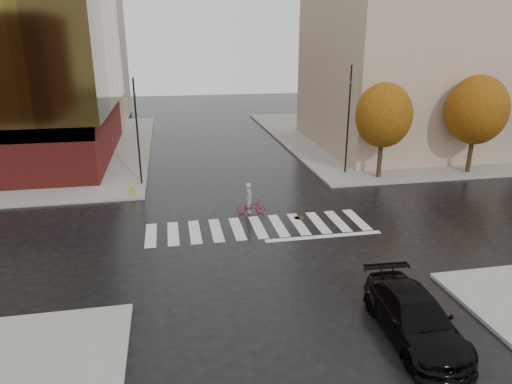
{
  "coord_description": "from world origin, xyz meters",
  "views": [
    {
      "loc": [
        -4.31,
        -21.14,
        9.41
      ],
      "look_at": [
        -0.14,
        0.37,
        2.0
      ],
      "focal_mm": 32.0,
      "sensor_mm": 36.0,
      "label": 1
    }
  ],
  "objects_px": {
    "traffic_light_nw": "(137,126)",
    "fire_hydrant": "(132,190)",
    "cyclist": "(250,203)",
    "sedan": "(415,317)",
    "traffic_light_ne": "(349,112)"
  },
  "relations": [
    {
      "from": "cyclist",
      "to": "traffic_light_ne",
      "type": "relative_size",
      "value": 0.24
    },
    {
      "from": "cyclist",
      "to": "traffic_light_nw",
      "type": "bearing_deg",
      "value": 48.8
    },
    {
      "from": "sedan",
      "to": "fire_hydrant",
      "type": "height_order",
      "value": "sedan"
    },
    {
      "from": "sedan",
      "to": "fire_hydrant",
      "type": "relative_size",
      "value": 7.36
    },
    {
      "from": "sedan",
      "to": "fire_hydrant",
      "type": "bearing_deg",
      "value": 124.55
    },
    {
      "from": "sedan",
      "to": "traffic_light_nw",
      "type": "relative_size",
      "value": 0.73
    },
    {
      "from": "sedan",
      "to": "traffic_light_nw",
      "type": "xyz_separation_m",
      "value": [
        -9.54,
        18.53,
        3.32
      ]
    },
    {
      "from": "sedan",
      "to": "traffic_light_ne",
      "type": "relative_size",
      "value": 0.67
    },
    {
      "from": "fire_hydrant",
      "to": "sedan",
      "type": "bearing_deg",
      "value": -58.08
    },
    {
      "from": "cyclist",
      "to": "fire_hydrant",
      "type": "distance_m",
      "value": 7.79
    },
    {
      "from": "traffic_light_nw",
      "to": "traffic_light_ne",
      "type": "height_order",
      "value": "traffic_light_ne"
    },
    {
      "from": "traffic_light_ne",
      "to": "cyclist",
      "type": "bearing_deg",
      "value": 55.05
    },
    {
      "from": "sedan",
      "to": "cyclist",
      "type": "height_order",
      "value": "cyclist"
    },
    {
      "from": "traffic_light_nw",
      "to": "fire_hydrant",
      "type": "height_order",
      "value": "traffic_light_nw"
    },
    {
      "from": "sedan",
      "to": "cyclist",
      "type": "bearing_deg",
      "value": 107.95
    }
  ]
}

